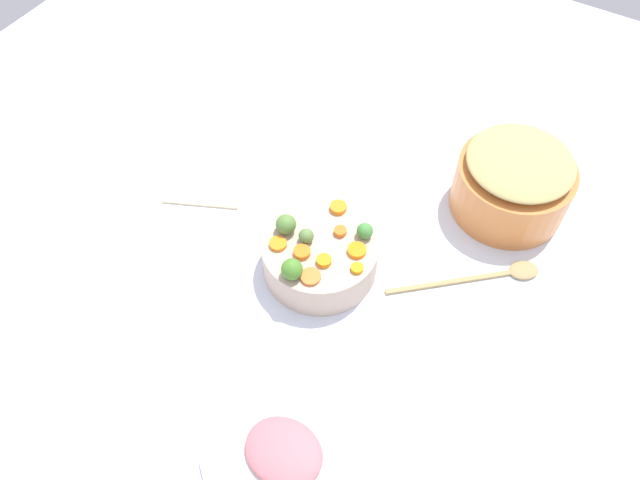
# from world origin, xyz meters

# --- Properties ---
(tabletop) EXTENTS (2.40, 2.40, 0.02)m
(tabletop) POSITION_xyz_m (0.00, 0.00, 0.01)
(tabletop) COLOR white
(tabletop) RESTS_ON ground
(serving_bowl_carrots) EXTENTS (0.24, 0.24, 0.09)m
(serving_bowl_carrots) POSITION_xyz_m (-0.01, 0.02, 0.06)
(serving_bowl_carrots) COLOR #C1A790
(serving_bowl_carrots) RESTS_ON tabletop
(metal_pot) EXTENTS (0.25, 0.25, 0.12)m
(metal_pot) POSITION_xyz_m (-0.28, -0.34, 0.08)
(metal_pot) COLOR #CF7739
(metal_pot) RESTS_ON tabletop
(stuffing_mound) EXTENTS (0.23, 0.23, 0.04)m
(stuffing_mound) POSITION_xyz_m (-0.28, -0.34, 0.16)
(stuffing_mound) COLOR tan
(stuffing_mound) RESTS_ON metal_pot
(carrot_slice_0) EXTENTS (0.05, 0.05, 0.01)m
(carrot_slice_0) POSITION_xyz_m (-0.08, 0.00, 0.11)
(carrot_slice_0) COLOR orange
(carrot_slice_0) RESTS_ON serving_bowl_carrots
(carrot_slice_1) EXTENTS (0.03, 0.03, 0.01)m
(carrot_slice_1) POSITION_xyz_m (-0.10, 0.04, 0.11)
(carrot_slice_1) COLOR orange
(carrot_slice_1) RESTS_ON serving_bowl_carrots
(carrot_slice_2) EXTENTS (0.03, 0.03, 0.01)m
(carrot_slice_2) POSITION_xyz_m (-0.04, 0.06, 0.11)
(carrot_slice_2) COLOR orange
(carrot_slice_2) RESTS_ON serving_bowl_carrots
(carrot_slice_3) EXTENTS (0.04, 0.04, 0.01)m
(carrot_slice_3) POSITION_xyz_m (0.01, -0.08, 0.11)
(carrot_slice_3) COLOR orange
(carrot_slice_3) RESTS_ON serving_bowl_carrots
(carrot_slice_4) EXTENTS (0.05, 0.05, 0.01)m
(carrot_slice_4) POSITION_xyz_m (0.06, 0.07, 0.11)
(carrot_slice_4) COLOR orange
(carrot_slice_4) RESTS_ON serving_bowl_carrots
(carrot_slice_5) EXTENTS (0.04, 0.04, 0.01)m
(carrot_slice_5) POSITION_xyz_m (-0.03, -0.02, 0.11)
(carrot_slice_5) COLOR orange
(carrot_slice_5) RESTS_ON serving_bowl_carrots
(carrot_slice_6) EXTENTS (0.04, 0.04, 0.01)m
(carrot_slice_6) POSITION_xyz_m (0.01, 0.06, 0.11)
(carrot_slice_6) COLOR orange
(carrot_slice_6) RESTS_ON serving_bowl_carrots
(carrot_slice_7) EXTENTS (0.06, 0.06, 0.01)m
(carrot_slice_7) POSITION_xyz_m (-0.03, 0.10, 0.11)
(carrot_slice_7) COLOR orange
(carrot_slice_7) RESTS_ON serving_bowl_carrots
(brussels_sprout_0) EXTENTS (0.04, 0.04, 0.04)m
(brussels_sprout_0) POSITION_xyz_m (0.07, 0.03, 0.13)
(brussels_sprout_0) COLOR #537E37
(brussels_sprout_0) RESTS_ON serving_bowl_carrots
(brussels_sprout_1) EXTENTS (0.03, 0.03, 0.03)m
(brussels_sprout_1) POSITION_xyz_m (0.02, 0.03, 0.12)
(brussels_sprout_1) COLOR #5A7E40
(brussels_sprout_1) RESTS_ON serving_bowl_carrots
(brussels_sprout_2) EXTENTS (0.03, 0.03, 0.03)m
(brussels_sprout_2) POSITION_xyz_m (-0.07, -0.04, 0.12)
(brussels_sprout_2) COLOR #428539
(brussels_sprout_2) RESTS_ON serving_bowl_carrots
(brussels_sprout_3) EXTENTS (0.04, 0.04, 0.04)m
(brussels_sprout_3) POSITION_xyz_m (0.00, 0.11, 0.13)
(brussels_sprout_3) COLOR #477F28
(brussels_sprout_3) RESTS_ON serving_bowl_carrots
(wooden_spoon) EXTENTS (0.27, 0.24, 0.01)m
(wooden_spoon) POSITION_xyz_m (-0.33, -0.15, 0.03)
(wooden_spoon) COLOR tan
(wooden_spoon) RESTS_ON tabletop
(ham_plate) EXTENTS (0.26, 0.26, 0.01)m
(ham_plate) POSITION_xyz_m (-0.13, 0.39, 0.03)
(ham_plate) COLOR white
(ham_plate) RESTS_ON tabletop
(ham_slice_main) EXTENTS (0.15, 0.12, 0.02)m
(ham_slice_main) POSITION_xyz_m (-0.16, 0.39, 0.04)
(ham_slice_main) COLOR #D1656D
(ham_slice_main) RESTS_ON ham_plate
(dish_towel) EXTENTS (0.22, 0.20, 0.01)m
(dish_towel) POSITION_xyz_m (0.34, -0.04, 0.02)
(dish_towel) COLOR #CFBB8F
(dish_towel) RESTS_ON tabletop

